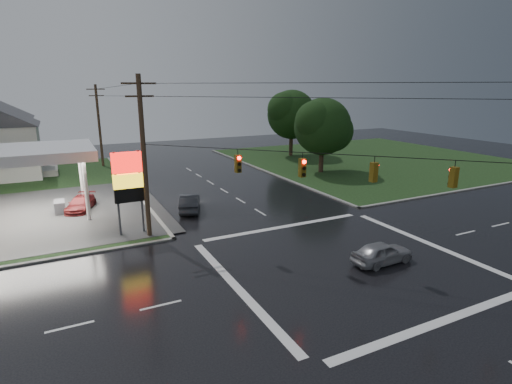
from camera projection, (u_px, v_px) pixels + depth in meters
name	position (u px, v px, depth m)	size (l,w,h in m)	color
ground	(343.00, 262.00, 23.95)	(120.00, 120.00, 0.00)	black
grass_ne	(373.00, 159.00, 57.65)	(36.00, 36.00, 0.08)	black
pylon_sign	(128.00, 179.00, 27.47)	(2.00, 0.35, 6.00)	#59595E
utility_pole_nw	(144.00, 156.00, 26.60)	(2.20, 0.32, 11.00)	#382619
utility_pole_n	(99.00, 125.00, 51.32)	(2.20, 0.32, 10.50)	#382619
traffic_signals	(350.00, 155.00, 22.28)	(26.87, 26.87, 1.47)	black
tree_ne_near	(324.00, 127.00, 47.66)	(7.99, 6.80, 8.98)	black
tree_ne_far	(292.00, 115.00, 59.18)	(8.46, 7.20, 9.80)	black
car_north	(190.00, 202.00, 33.71)	(1.55, 4.44, 1.46)	#202328
car_crossing	(382.00, 253.00, 23.64)	(1.56, 3.88, 1.32)	gray
car_pump	(81.00, 204.00, 33.79)	(1.70, 4.18, 1.21)	maroon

